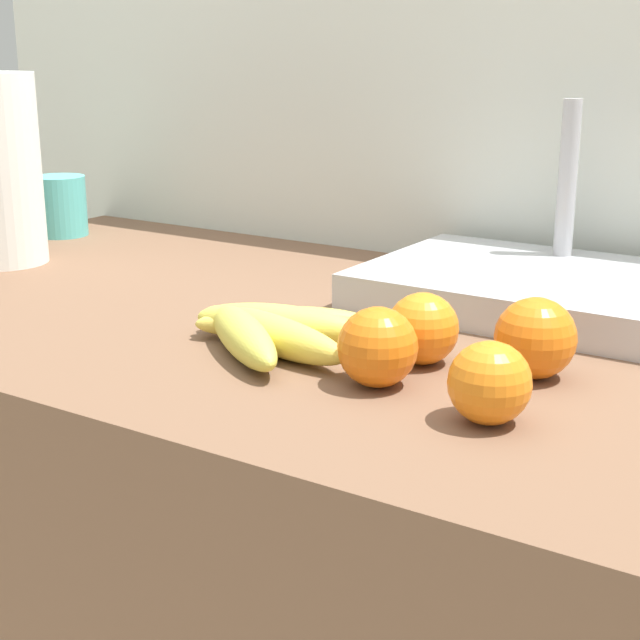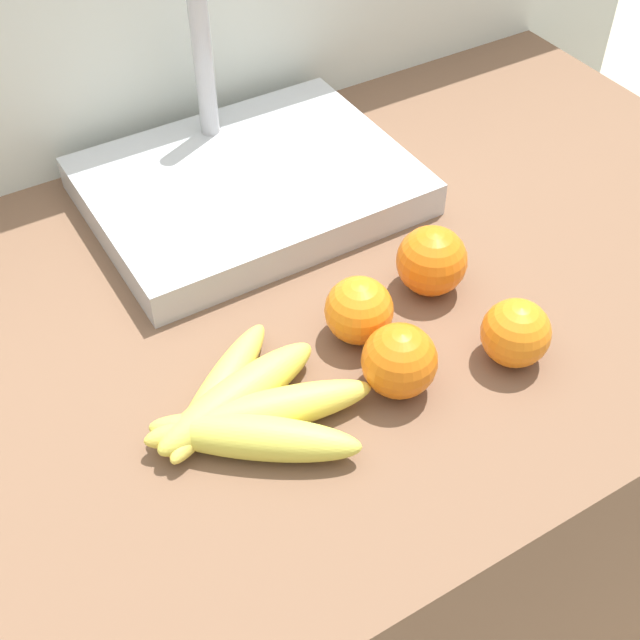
# 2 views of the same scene
# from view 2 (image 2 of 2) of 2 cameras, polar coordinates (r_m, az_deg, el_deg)

# --- Properties ---
(counter) EXTENTS (1.49, 0.72, 0.88)m
(counter) POSITION_cam_2_polar(r_m,az_deg,el_deg) (1.25, -5.31, -15.15)
(counter) COLOR brown
(counter) RESTS_ON ground
(wall_back) EXTENTS (1.89, 0.06, 1.30)m
(wall_back) POSITION_cam_2_polar(r_m,az_deg,el_deg) (1.32, -13.65, 2.53)
(wall_back) COLOR silver
(wall_back) RESTS_ON ground
(banana_bunch) EXTENTS (0.22, 0.22, 0.04)m
(banana_bunch) POSITION_cam_2_polar(r_m,az_deg,el_deg) (0.80, -5.05, -6.14)
(banana_bunch) COLOR #D6CE4C
(banana_bunch) RESTS_ON counter
(orange_right) EXTENTS (0.07, 0.07, 0.07)m
(orange_right) POSITION_cam_2_polar(r_m,az_deg,el_deg) (0.86, 2.65, 0.65)
(orange_right) COLOR orange
(orange_right) RESTS_ON counter
(orange_center) EXTENTS (0.07, 0.07, 0.07)m
(orange_center) POSITION_cam_2_polar(r_m,az_deg,el_deg) (0.86, 13.10, -0.86)
(orange_center) COLOR orange
(orange_center) RESTS_ON counter
(orange_far_right) EXTENTS (0.08, 0.08, 0.08)m
(orange_far_right) POSITION_cam_2_polar(r_m,az_deg,el_deg) (0.92, 7.57, 3.99)
(orange_far_right) COLOR orange
(orange_far_right) RESTS_ON counter
(orange_front) EXTENTS (0.07, 0.07, 0.07)m
(orange_front) POSITION_cam_2_polar(r_m,az_deg,el_deg) (0.82, 5.39, -2.78)
(orange_front) COLOR orange
(orange_front) RESTS_ON counter
(sink_basin) EXTENTS (0.38, 0.30, 0.24)m
(sink_basin) POSITION_cam_2_polar(r_m,az_deg,el_deg) (1.05, -4.89, 9.21)
(sink_basin) COLOR #B7BABF
(sink_basin) RESTS_ON counter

